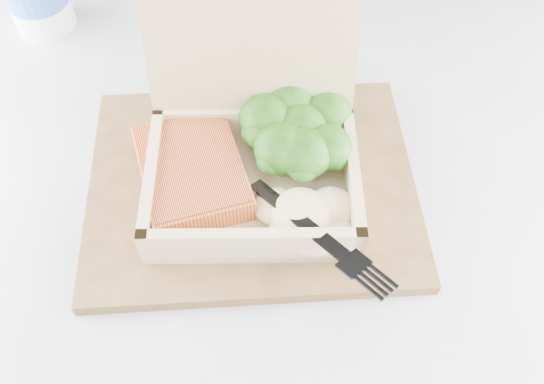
# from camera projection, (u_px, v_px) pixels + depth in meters

# --- Properties ---
(floor) EXTENTS (4.00, 4.00, 0.00)m
(floor) POSITION_uv_depth(u_px,v_px,m) (355.00, 166.00, 1.54)
(floor) COLOR gray
(floor) RESTS_ON ground
(cafe_table) EXTENTS (0.85, 0.85, 0.72)m
(cafe_table) POSITION_uv_depth(u_px,v_px,m) (268.00, 286.00, 0.74)
(cafe_table) COLOR black
(cafe_table) RESTS_ON floor
(serving_tray) EXTENTS (0.36, 0.30, 0.01)m
(serving_tray) POSITION_uv_depth(u_px,v_px,m) (252.00, 184.00, 0.59)
(serving_tray) COLOR brown
(serving_tray) RESTS_ON cafe_table
(takeout_container) EXTENTS (0.22, 0.21, 0.18)m
(takeout_container) POSITION_uv_depth(u_px,v_px,m) (253.00, 139.00, 0.56)
(takeout_container) COLOR tan
(takeout_container) RESTS_ON serving_tray
(salmon_fillet) EXTENTS (0.13, 0.15, 0.03)m
(salmon_fillet) POSITION_uv_depth(u_px,v_px,m) (192.00, 172.00, 0.56)
(salmon_fillet) COLOR orange
(salmon_fillet) RESTS_ON takeout_container
(broccoli_pile) EXTENTS (0.12, 0.12, 0.04)m
(broccoli_pile) POSITION_uv_depth(u_px,v_px,m) (301.00, 133.00, 0.58)
(broccoli_pile) COLOR #36791B
(broccoli_pile) RESTS_ON takeout_container
(mashed_potatoes) EXTENTS (0.09, 0.08, 0.03)m
(mashed_potatoes) POSITION_uv_depth(u_px,v_px,m) (301.00, 214.00, 0.53)
(mashed_potatoes) COLOR beige
(mashed_potatoes) RESTS_ON takeout_container
(plastic_fork) EXTENTS (0.14, 0.13, 0.02)m
(plastic_fork) POSITION_uv_depth(u_px,v_px,m) (281.00, 202.00, 0.53)
(plastic_fork) COLOR black
(plastic_fork) RESTS_ON mashed_potatoes
(receipt) EXTENTS (0.09, 0.14, 0.00)m
(receipt) POSITION_uv_depth(u_px,v_px,m) (287.00, 77.00, 0.69)
(receipt) COLOR silver
(receipt) RESTS_ON cafe_table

